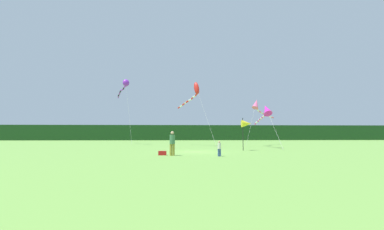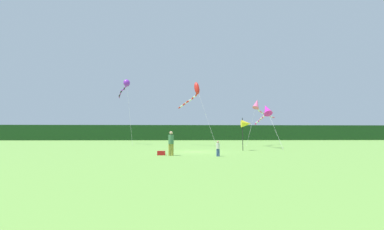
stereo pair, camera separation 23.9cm
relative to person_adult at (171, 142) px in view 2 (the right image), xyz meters
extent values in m
plane|color=#6B9E42|center=(1.88, 3.78, -0.96)|extent=(120.00, 120.00, 0.00)
cube|color=#193D19|center=(1.88, 48.78, 1.01)|extent=(108.00, 3.70, 3.94)
cylinder|color=olive|center=(-0.09, 0.00, -0.55)|extent=(0.17, 0.17, 0.82)
cylinder|color=olive|center=(0.09, 0.00, -0.55)|extent=(0.17, 0.17, 0.82)
cylinder|color=#3F724C|center=(0.00, 0.00, 0.19)|extent=(0.38, 0.38, 0.65)
sphere|color=tan|center=(0.00, 0.00, 0.64)|extent=(0.24, 0.24, 0.24)
cylinder|color=#334C8C|center=(3.17, -0.76, -0.70)|extent=(0.11, 0.11, 0.51)
cylinder|color=#334C8C|center=(3.29, -0.76, -0.70)|extent=(0.11, 0.11, 0.51)
cylinder|color=silver|center=(3.23, -0.76, -0.25)|extent=(0.23, 0.23, 0.40)
sphere|color=tan|center=(3.23, -0.76, 0.03)|extent=(0.15, 0.15, 0.15)
cube|color=red|center=(-0.71, 0.42, -0.81)|extent=(0.56, 0.40, 0.30)
cylinder|color=black|center=(6.43, 5.32, 0.56)|extent=(0.06, 0.06, 3.04)
cone|color=yellow|center=(6.78, 5.32, 1.54)|extent=(0.90, 0.70, 0.70)
cylinder|color=#B2B2B2|center=(3.67, 12.08, 2.79)|extent=(1.98, 4.40, 7.51)
ellipsoid|color=red|center=(2.69, 14.27, 6.54)|extent=(1.11, 1.44, 1.93)
cylinder|color=red|center=(2.64, 14.57, 5.74)|extent=(0.31, 0.69, 0.37)
cylinder|color=white|center=(2.45, 15.14, 5.60)|extent=(0.47, 0.66, 0.30)
cylinder|color=red|center=(2.21, 15.70, 5.46)|extent=(0.40, 0.70, 0.38)
cylinder|color=white|center=(1.93, 16.24, 5.29)|extent=(0.55, 0.65, 0.35)
cylinder|color=red|center=(1.58, 16.74, 5.13)|extent=(0.54, 0.66, 0.35)
cylinder|color=white|center=(1.34, 17.29, 5.02)|extent=(0.35, 0.66, 0.26)
cylinder|color=red|center=(1.09, 17.84, 4.89)|extent=(0.55, 0.67, 0.39)
cylinder|color=white|center=(0.74, 18.34, 4.70)|extent=(0.54, 0.67, 0.37)
cylinder|color=red|center=(0.43, 18.87, 4.53)|extent=(0.48, 0.68, 0.35)
cylinder|color=#B2B2B2|center=(-6.74, 17.91, 3.67)|extent=(1.77, 3.63, 9.27)
ellipsoid|color=purple|center=(-7.61, 19.71, 8.30)|extent=(1.34, 1.37, 1.28)
cylinder|color=purple|center=(-7.83, 20.06, 7.80)|extent=(0.63, 0.83, 0.32)
cylinder|color=black|center=(-8.19, 20.80, 7.68)|extent=(0.47, 0.87, 0.32)
cylinder|color=purple|center=(-8.57, 21.51, 7.56)|extent=(0.68, 0.80, 0.32)
cylinder|color=black|center=(-9.00, 22.21, 7.43)|extent=(0.53, 0.86, 0.34)
cylinder|color=purple|center=(-9.30, 22.98, 7.25)|extent=(0.48, 0.89, 0.41)
cylinder|color=black|center=(-9.61, 23.74, 7.06)|extent=(0.55, 0.87, 0.36)
cylinder|color=purple|center=(-9.88, 24.51, 6.89)|extent=(0.38, 0.89, 0.37)
cylinder|color=#B2B2B2|center=(9.94, 14.68, 1.89)|extent=(2.06, 2.08, 5.69)
cone|color=#E5598C|center=(10.96, 15.71, 4.73)|extent=(1.58, 1.58, 1.53)
cylinder|color=#E5598C|center=(11.13, 15.95, 4.13)|extent=(0.55, 0.65, 0.37)
cylinder|color=white|center=(11.46, 16.45, 3.95)|extent=(0.51, 0.67, 0.39)
cylinder|color=#E5598C|center=(11.84, 16.91, 3.78)|extent=(0.62, 0.58, 0.34)
cylinder|color=white|center=(12.24, 17.34, 3.66)|extent=(0.54, 0.62, 0.29)
cylinder|color=#E5598C|center=(12.68, 17.74, 3.55)|extent=(0.65, 0.50, 0.32)
cylinder|color=white|center=(13.18, 18.06, 3.42)|extent=(0.64, 0.53, 0.33)
cylinder|color=#E5598C|center=(13.64, 18.44, 3.30)|extent=(0.59, 0.58, 0.29)
cylinder|color=white|center=(14.06, 18.87, 3.22)|extent=(0.58, 0.59, 0.27)
cylinder|color=#E5598C|center=(14.52, 19.25, 3.13)|extent=(0.63, 0.53, 0.30)
cylinder|color=#B2B2B2|center=(10.34, 7.63, 1.17)|extent=(0.35, 3.51, 4.27)
cone|color=#E026B2|center=(10.17, 9.38, 3.30)|extent=(1.06, 1.60, 1.57)
cylinder|color=#E026B2|center=(10.14, 9.64, 2.72)|extent=(0.27, 0.60, 0.33)
cylinder|color=white|center=(10.12, 10.16, 2.62)|extent=(0.22, 0.56, 0.27)
cylinder|color=#E026B2|center=(10.14, 10.69, 2.54)|extent=(0.23, 0.57, 0.29)
cylinder|color=white|center=(10.17, 11.21, 2.45)|extent=(0.23, 0.56, 0.27)
cylinder|color=#E026B2|center=(10.22, 11.73, 2.39)|extent=(0.27, 0.56, 0.25)
cylinder|color=white|center=(10.28, 12.25, 2.34)|extent=(0.25, 0.56, 0.26)
cylinder|color=#E026B2|center=(10.32, 12.77, 2.24)|extent=(0.24, 0.59, 0.33)
cylinder|color=white|center=(10.29, 13.29, 2.10)|extent=(0.30, 0.60, 0.34)
cylinder|color=#E026B2|center=(10.27, 13.81, 1.95)|extent=(0.24, 0.59, 0.33)
camera|label=1|loc=(0.53, -17.77, 0.53)|focal=23.32mm
camera|label=2|loc=(0.77, -17.78, 0.53)|focal=23.32mm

